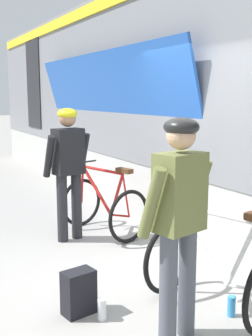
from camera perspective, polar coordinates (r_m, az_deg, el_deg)
name	(u,v)px	position (r m, az deg, el deg)	size (l,w,h in m)	color
ground_plane	(109,282)	(4.55, -2.31, -15.17)	(80.00, 80.00, 0.00)	gray
cyclist_near_in_dark	(68,162)	(5.59, -7.79, 0.75)	(0.64, 0.37, 1.76)	#232328
cyclist_far_in_olive	(179,211)	(3.24, 7.19, -5.78)	(0.65, 0.40, 1.76)	#4C515B
bicycle_near_red	(104,206)	(5.92, -2.97, -5.13)	(0.96, 1.22, 0.99)	black
bicycle_far_white	(214,269)	(3.92, 11.78, -13.20)	(0.98, 1.22, 0.99)	black
backpack_on_platform	(79,292)	(3.91, -6.41, -16.36)	(0.28, 0.18, 0.40)	black
water_bottle_near_the_bikes	(231,306)	(4.01, 14.06, -17.66)	(0.07, 0.07, 0.18)	#338CCC
water_bottle_by_the_backpack	(102,310)	(3.84, -3.27, -18.57)	(0.08, 0.08, 0.19)	silver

